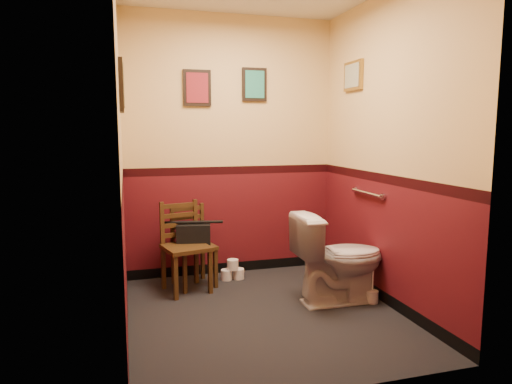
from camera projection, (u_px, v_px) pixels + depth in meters
The scene contains 16 objects.
floor at pixel (264, 314), 3.82m from camera, with size 2.20×2.40×0.00m, color black.
wall_back at pixel (231, 147), 4.78m from camera, with size 2.20×2.70×0.00m, color #541017.
wall_front at pixel (329, 163), 2.49m from camera, with size 2.20×2.70×0.00m, color #541017.
wall_left at pixel (121, 155), 3.34m from camera, with size 2.40×2.70×0.00m, color #541017.
wall_right at pixel (386, 151), 3.94m from camera, with size 2.40×2.70×0.00m, color #541017.
grab_bar at pixel (367, 193), 4.22m from camera, with size 0.05×0.56×0.06m.
framed_print_back_a at pixel (197, 88), 4.58m from camera, with size 0.28×0.04×0.36m.
framed_print_back_b at pixel (254, 84), 4.74m from camera, with size 0.26×0.04×0.34m.
framed_print_left at pixel (121, 86), 3.37m from camera, with size 0.04×0.30×0.38m.
framed_print_right at pixel (353, 76), 4.41m from camera, with size 0.04×0.34×0.28m.
toilet at pixel (339, 258), 4.05m from camera, with size 0.45×0.81×0.80m, color white.
toilet_brush at pixel (372, 296), 4.06m from camera, with size 0.11×0.11×0.39m.
chair_left at pixel (185, 247), 4.34m from camera, with size 0.48×0.48×0.85m.
chair_right at pixel (192, 246), 4.50m from camera, with size 0.45×0.45×0.79m.
handbag at pixel (194, 234), 4.45m from camera, with size 0.35×0.22×0.24m.
tp_stack at pixel (233, 271), 4.70m from camera, with size 0.24×0.13×0.21m.
Camera 1 is at (-1.07, -3.48, 1.53)m, focal length 32.00 mm.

